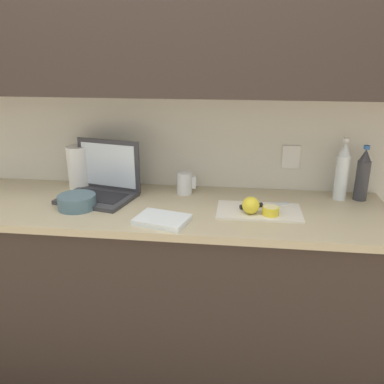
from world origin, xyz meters
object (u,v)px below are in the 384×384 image
knife (257,205)px  measuring_cup (185,183)px  bottle_green_soda (342,172)px  paper_towel_roll (79,167)px  cutting_board (259,211)px  lemon_whole_beside (251,205)px  bottle_oil_tall (363,175)px  lemon_half_cut (271,211)px  laptop (102,184)px  bowl_white (77,202)px

knife → measuring_cup: bearing=131.2°
bottle_green_soda → paper_towel_roll: bearing=179.6°
cutting_board → lemon_whole_beside: 0.07m
lemon_whole_beside → bottle_oil_tall: bottle_oil_tall is taller
cutting_board → lemon_half_cut: lemon_half_cut is taller
knife → bottle_green_soda: size_ratio=0.78×
lemon_half_cut → paper_towel_roll: 1.04m
lemon_whole_beside → measuring_cup: size_ratio=0.70×
lemon_half_cut → laptop: bearing=169.3°
cutting_board → bottle_oil_tall: 0.56m
bottle_oil_tall → paper_towel_roll: bottle_oil_tall is taller
bottle_green_soda → bowl_white: (-1.25, -0.28, -0.11)m
laptop → cutting_board: size_ratio=1.03×
knife → bottle_green_soda: bearing=0.5°
cutting_board → bottle_green_soda: bearing=29.3°
paper_towel_roll → cutting_board: bearing=-14.0°
knife → bowl_white: bearing=162.7°
knife → paper_towel_roll: (-0.93, 0.20, 0.10)m
bottle_oil_tall → paper_towel_roll: bearing=179.6°
cutting_board → bowl_white: bearing=-176.1°
lemon_half_cut → bowl_white: bearing=-179.3°
laptop → measuring_cup: (0.41, 0.10, -0.01)m
knife → paper_towel_roll: 0.96m
bottle_green_soda → lemon_whole_beside: bearing=-148.7°
laptop → lemon_half_cut: 0.84m
knife → bowl_white: (-0.84, -0.10, 0.02)m
bottle_green_soda → measuring_cup: bearing=-178.7°
cutting_board → lemon_half_cut: size_ratio=5.15×
knife → lemon_half_cut: (0.06, -0.08, 0.01)m
bottle_green_soda → cutting_board: bearing=-150.7°
bottle_oil_tall → measuring_cup: 0.88m
lemon_half_cut → bowl_white: (-0.90, -0.01, 0.00)m
cutting_board → knife: 0.04m
laptop → measuring_cup: size_ratio=3.52×
laptop → bottle_oil_tall: 1.29m
lemon_whole_beside → paper_towel_roll: size_ratio=0.35×
laptop → lemon_whole_beside: size_ratio=5.05×
cutting_board → bottle_oil_tall: bearing=24.2°
lemon_half_cut → bottle_oil_tall: bottle_oil_tall is taller
laptop → knife: laptop is taller
cutting_board → bowl_white: 0.85m
bowl_white → measuring_cup: bearing=29.3°
bottle_green_soda → bottle_oil_tall: 0.10m
cutting_board → bottle_green_soda: bottle_green_soda is taller
paper_towel_roll → knife: bearing=-11.9°
cutting_board → paper_towel_roll: size_ratio=1.70×
lemon_whole_beside → bowl_white: bearing=-179.0°
laptop → measuring_cup: laptop is taller
knife → bottle_oil_tall: bottle_oil_tall is taller
laptop → lemon_whole_beside: (0.74, -0.15, -0.02)m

